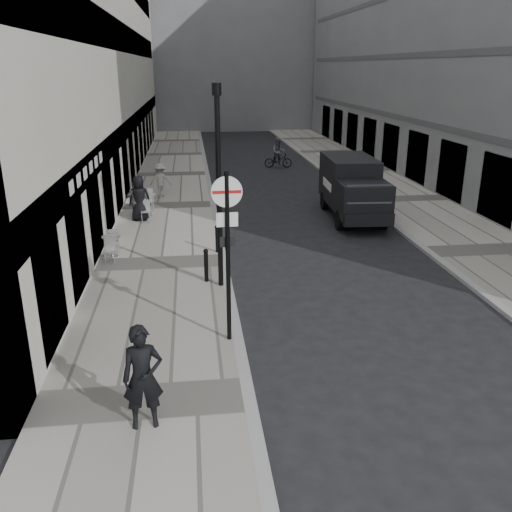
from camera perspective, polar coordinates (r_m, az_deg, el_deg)
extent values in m
plane|color=black|center=(8.66, 1.30, -24.80)|extent=(120.00, 120.00, 0.00)
cube|color=#A6A096|center=(24.90, -9.18, 5.18)|extent=(4.00, 60.00, 0.12)
cube|color=#A6A096|center=(26.78, 15.15, 5.75)|extent=(4.00, 60.00, 0.12)
cube|color=beige|center=(31.21, -17.76, 23.93)|extent=(4.00, 45.00, 18.00)
cube|color=slate|center=(62.40, -5.04, 23.80)|extent=(24.00, 16.00, 22.00)
imported|color=black|center=(9.57, -11.83, -12.41)|extent=(0.73, 0.52, 1.89)
cylinder|color=black|center=(11.82, -2.97, -0.34)|extent=(0.10, 0.10, 3.88)
cylinder|color=white|center=(11.41, -3.10, 6.76)|extent=(0.67, 0.07, 0.67)
cube|color=#B21414|center=(11.39, -3.09, 6.74)|extent=(0.61, 0.05, 0.07)
cube|color=white|center=(11.58, -3.05, 3.85)|extent=(0.47, 0.05, 0.31)
cylinder|color=black|center=(14.76, -3.92, 6.56)|extent=(0.14, 0.14, 5.33)
cylinder|color=black|center=(14.41, -4.18, 17.13)|extent=(0.25, 0.25, 0.31)
cylinder|color=black|center=(18.19, -4.12, 1.74)|extent=(0.12, 0.12, 0.87)
cylinder|color=black|center=(15.71, -5.27, -1.08)|extent=(0.12, 0.12, 0.92)
cylinder|color=black|center=(21.35, 8.85, 3.74)|extent=(0.31, 0.78, 0.77)
cylinder|color=black|center=(21.78, 13.20, 3.76)|extent=(0.31, 0.78, 0.77)
cylinder|color=black|center=(24.45, 7.23, 5.79)|extent=(0.31, 0.78, 0.77)
cylinder|color=black|center=(24.82, 11.09, 5.79)|extent=(0.31, 0.78, 0.77)
cube|color=black|center=(23.66, 9.72, 7.96)|extent=(2.10, 3.55, 1.92)
cube|color=black|center=(21.26, 11.25, 5.80)|extent=(2.01, 1.83, 1.34)
cube|color=#1E2328|center=(20.50, 11.82, 6.37)|extent=(1.69, 0.43, 0.71)
imported|color=black|center=(34.68, 2.34, 10.03)|extent=(1.75, 0.72, 0.90)
imported|color=slate|center=(34.59, 2.35, 10.92)|extent=(0.87, 0.70, 1.70)
imported|color=#545459|center=(22.45, -12.51, 5.67)|extent=(1.00, 0.59, 1.59)
imported|color=#A8A19B|center=(26.49, -10.02, 7.88)|extent=(1.03, 0.60, 1.59)
imported|color=black|center=(22.35, -12.17, 5.96)|extent=(0.93, 0.63, 1.84)
cylinder|color=silver|center=(22.85, -11.37, 3.97)|extent=(0.42, 0.42, 0.03)
cylinder|color=silver|center=(22.76, -11.43, 4.81)|extent=(0.06, 0.06, 0.71)
cylinder|color=silver|center=(22.68, -11.48, 5.68)|extent=(0.67, 0.67, 0.03)
cylinder|color=silver|center=(18.44, -14.84, -0.02)|extent=(0.40, 0.40, 0.03)
cylinder|color=silver|center=(18.33, -14.93, 0.96)|extent=(0.05, 0.05, 0.67)
cylinder|color=silver|center=(18.24, -15.02, 1.96)|extent=(0.63, 0.63, 0.03)
cylinder|color=silver|center=(23.59, -11.24, 4.46)|extent=(0.47, 0.47, 0.03)
cylinder|color=silver|center=(23.50, -11.30, 5.38)|extent=(0.06, 0.06, 0.79)
cylinder|color=silver|center=(23.41, -11.37, 6.33)|extent=(0.75, 0.75, 0.03)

